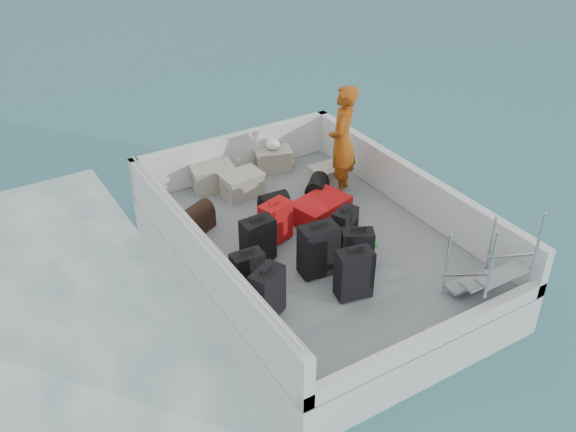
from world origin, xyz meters
The scene contains 23 objects.
ground centered at (0.00, 0.00, 0.00)m, with size 160.00×160.00×0.00m, color #1C5162.
ferry_hull centered at (0.00, 0.00, 0.30)m, with size 3.60×5.00×0.60m, color silver.
deck centered at (0.00, 0.00, 0.61)m, with size 3.30×4.70×0.02m, color slate.
deck_fittings centered at (0.35, -0.32, 0.99)m, with size 3.60×5.00×0.90m.
suitcase_0 centered at (-1.37, -1.02, 0.96)m, with size 0.44×0.25×0.68m, color black.
suitcase_1 centered at (-1.35, -0.51, 0.92)m, with size 0.40×0.23×0.60m, color black.
suitcase_2 centered at (-0.90, 0.05, 0.93)m, with size 0.44×0.26×0.63m, color black.
suitcase_3 centered at (-0.27, -1.25, 0.96)m, with size 0.44×0.26×0.68m, color black.
suitcase_4 centered at (-0.38, -0.62, 0.98)m, with size 0.49×0.29×0.72m, color black.
suitcase_5 centered at (-0.47, 0.32, 0.93)m, with size 0.44×0.26×0.61m, color #B20F0D.
suitcase_6 centered at (0.12, -0.79, 0.91)m, with size 0.42×0.25×0.58m, color black.
suitcase_7 centered at (0.32, -0.24, 0.89)m, with size 0.39×0.22×0.55m, color black.
suitcase_8 centered at (0.38, 0.46, 0.79)m, with size 0.55×0.84×0.33m, color #B20F0D.
duffel_0 centered at (-1.35, 1.12, 0.78)m, with size 0.59×0.30×0.32m, color black, non-canonical shape.
duffel_1 centered at (-0.18, 0.87, 0.78)m, with size 0.41×0.30×0.32m, color black, non-canonical shape.
duffel_2 centered at (0.64, 0.94, 0.78)m, with size 0.43×0.30×0.32m, color black, non-canonical shape.
crate_0 centered at (-0.58, 2.14, 0.81)m, with size 0.63×0.43×0.38m, color #AAA694.
crate_1 centered at (-0.28, 1.70, 0.80)m, with size 0.59×0.41×0.36m, color #AAA694.
crate_2 centered at (0.58, 2.20, 0.79)m, with size 0.58×0.40×0.35m, color #AAA694.
crate_3 centered at (1.06, 1.27, 0.77)m, with size 0.51×0.35×0.31m, color #AAA694.
yellow_bag centered at (0.80, 2.13, 0.73)m, with size 0.28×0.26×0.22m, color yellow.
white_bag centered at (0.58, 2.20, 1.06)m, with size 0.24×0.24×0.18m, color white.
passenger centered at (1.12, 0.99, 1.51)m, with size 0.66×0.42×1.78m, color #D06013.
Camera 1 is at (-4.23, -6.20, 5.77)m, focal length 40.00 mm.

